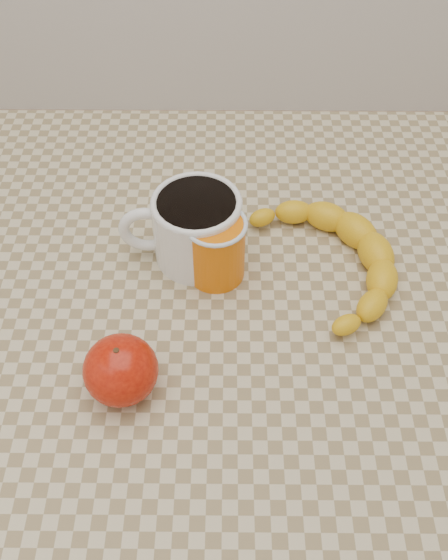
{
  "coord_description": "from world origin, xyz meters",
  "views": [
    {
      "loc": [
        0.0,
        -0.52,
        1.38
      ],
      "look_at": [
        0.0,
        0.0,
        0.77
      ],
      "focal_mm": 40.0,
      "sensor_mm": 36.0,
      "label": 1
    }
  ],
  "objects_px": {
    "orange_juice_glass": "(216,248)",
    "banana": "(332,257)",
    "coffee_mug": "(195,226)",
    "apple": "(121,370)",
    "table": "(224,328)"
  },
  "relations": [
    {
      "from": "table",
      "to": "coffee_mug",
      "type": "distance_m",
      "value": 0.16
    },
    {
      "from": "table",
      "to": "coffee_mug",
      "type": "bearing_deg",
      "value": 121.43
    },
    {
      "from": "coffee_mug",
      "to": "apple",
      "type": "bearing_deg",
      "value": -109.43
    },
    {
      "from": "banana",
      "to": "table",
      "type": "bearing_deg",
      "value": 177.78
    },
    {
      "from": "table",
      "to": "apple",
      "type": "xyz_separation_m",
      "value": [
        -0.11,
        -0.15,
        0.12
      ]
    },
    {
      "from": "orange_juice_glass",
      "to": "banana",
      "type": "height_order",
      "value": "orange_juice_glass"
    },
    {
      "from": "coffee_mug",
      "to": "apple",
      "type": "distance_m",
      "value": 0.22
    },
    {
      "from": "table",
      "to": "coffee_mug",
      "type": "height_order",
      "value": "coffee_mug"
    },
    {
      "from": "orange_juice_glass",
      "to": "banana",
      "type": "distance_m",
      "value": 0.16
    },
    {
      "from": "coffee_mug",
      "to": "apple",
      "type": "xyz_separation_m",
      "value": [
        -0.07,
        -0.21,
        -0.02
      ]
    },
    {
      "from": "apple",
      "to": "banana",
      "type": "bearing_deg",
      "value": 36.05
    },
    {
      "from": "coffee_mug",
      "to": "banana",
      "type": "xyz_separation_m",
      "value": [
        0.18,
        -0.03,
        -0.03
      ]
    },
    {
      "from": "orange_juice_glass",
      "to": "apple",
      "type": "xyz_separation_m",
      "value": [
        -0.1,
        -0.18,
        -0.01
      ]
    },
    {
      "from": "apple",
      "to": "table",
      "type": "bearing_deg",
      "value": 52.51
    },
    {
      "from": "table",
      "to": "banana",
      "type": "distance_m",
      "value": 0.18
    }
  ]
}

